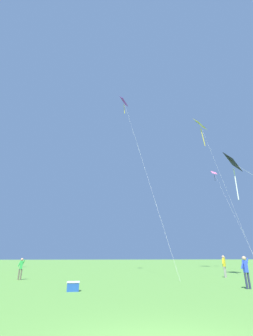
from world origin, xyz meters
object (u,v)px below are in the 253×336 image
at_px(kite_pink_low, 216,178).
at_px(person_foreground_watcher, 246,269).
at_px(kite_purple_streamer, 125,107).
at_px(kite_black_large, 235,169).
at_px(person_with_spool, 224,264).
at_px(picnic_cooler, 73,286).
at_px(person_child_small, 21,267).
at_px(kite_yellow_diamond, 202,130).

bearing_deg(kite_pink_low, person_foreground_watcher, -119.57).
relative_size(kite_purple_streamer, person_foreground_watcher, 13.75).
xyz_separation_m(kite_black_large, kite_purple_streamer, (-9.89, 6.27, 10.41)).
bearing_deg(person_with_spool, picnic_cooler, -151.36).
distance_m(kite_pink_low, person_with_spool, 23.41).
height_order(kite_pink_low, person_child_small, kite_pink_low).
bearing_deg(person_foreground_watcher, picnic_cooler, 176.31).
xyz_separation_m(person_foreground_watcher, person_child_small, (-12.99, 7.66, -0.06)).
height_order(kite_purple_streamer, kite_yellow_diamond, kite_yellow_diamond).
bearing_deg(picnic_cooler, person_with_spool, 28.64).
bearing_deg(person_child_small, person_foreground_watcher, -30.54).
bearing_deg(person_child_small, kite_black_large, -0.62).
height_order(person_with_spool, person_foreground_watcher, person_with_spool).
bearing_deg(person_with_spool, person_child_small, 177.77).
bearing_deg(person_with_spool, kite_purple_streamer, 136.90).
bearing_deg(picnic_cooler, kite_pink_low, 45.80).
height_order(kite_black_large, person_with_spool, kite_black_large).
distance_m(kite_purple_streamer, picnic_cooler, 24.24).
xyz_separation_m(person_with_spool, person_foreground_watcher, (-2.94, -7.04, -0.06)).
bearing_deg(kite_black_large, person_with_spool, -171.34).
relative_size(kite_black_large, person_child_small, 8.09).
distance_m(kite_purple_streamer, person_with_spool, 21.39).
bearing_deg(kite_black_large, kite_purple_streamer, 147.65).
bearing_deg(picnic_cooler, person_child_small, 119.98).
relative_size(kite_yellow_diamond, person_foreground_watcher, 14.69).
bearing_deg(person_with_spool, kite_yellow_diamond, 62.35).
height_order(kite_black_large, kite_yellow_diamond, kite_yellow_diamond).
height_order(kite_purple_streamer, picnic_cooler, kite_purple_streamer).
relative_size(kite_black_large, picnic_cooler, 20.02).
distance_m(person_with_spool, picnic_cooler, 13.52).
bearing_deg(kite_yellow_diamond, kite_purple_streamer, -157.21).
xyz_separation_m(person_child_small, picnic_cooler, (4.09, -7.09, -0.67)).
relative_size(kite_pink_low, person_foreground_watcher, 10.05).
relative_size(kite_purple_streamer, kite_yellow_diamond, 0.94).
bearing_deg(kite_yellow_diamond, picnic_cooler, -134.17).
bearing_deg(kite_yellow_diamond, kite_pink_low, 45.64).
distance_m(kite_pink_low, picnic_cooler, 34.73).
xyz_separation_m(kite_pink_low, person_child_small, (-26.23, -15.68, -13.40)).
bearing_deg(kite_black_large, person_foreground_watcher, -127.35).
height_order(kite_yellow_diamond, person_foreground_watcher, kite_yellow_diamond).
bearing_deg(kite_purple_streamer, kite_pink_low, 28.86).
relative_size(kite_purple_streamer, person_with_spool, 13.00).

